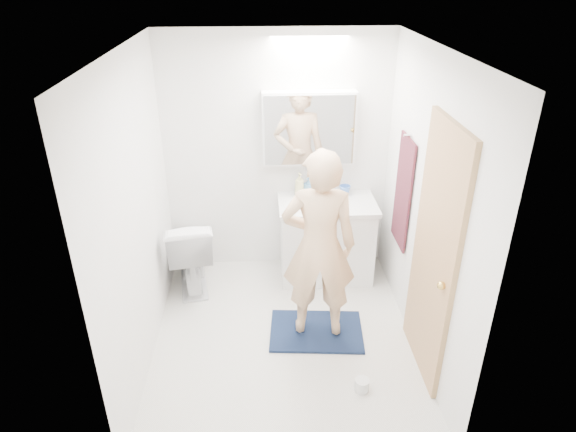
{
  "coord_description": "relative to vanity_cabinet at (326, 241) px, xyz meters",
  "views": [
    {
      "loc": [
        -0.16,
        -3.4,
        2.92
      ],
      "look_at": [
        0.05,
        0.25,
        1.05
      ],
      "focal_mm": 31.36,
      "sensor_mm": 36.0,
      "label": 1
    }
  ],
  "objects": [
    {
      "name": "floor",
      "position": [
        -0.47,
        -0.96,
        -0.39
      ],
      "size": [
        2.5,
        2.5,
        0.0
      ],
      "primitive_type": "plane",
      "color": "silver",
      "rests_on": "ground"
    },
    {
      "name": "toothbrush_cup",
      "position": [
        0.19,
        0.16,
        0.48
      ],
      "size": [
        0.13,
        0.13,
        0.1
      ],
      "primitive_type": "imported",
      "rotation": [
        0.0,
        0.0,
        0.18
      ],
      "color": "#4171C4",
      "rests_on": "countertop"
    },
    {
      "name": "person",
      "position": [
        -0.19,
        -0.92,
        0.48
      ],
      "size": [
        0.63,
        0.45,
        1.65
      ],
      "primitive_type": "imported",
      "rotation": [
        0.0,
        0.0,
        3.06
      ],
      "color": "#DAAE83",
      "rests_on": "bath_rug"
    },
    {
      "name": "medicine_cabinet",
      "position": [
        -0.17,
        0.21,
        1.11
      ],
      "size": [
        0.88,
        0.14,
        0.7
      ],
      "primitive_type": "cube",
      "color": "white",
      "rests_on": "wall_back"
    },
    {
      "name": "mirror_panel",
      "position": [
        -0.17,
        0.13,
        1.11
      ],
      "size": [
        0.84,
        0.01,
        0.66
      ],
      "primitive_type": "cube",
      "color": "silver",
      "rests_on": "medicine_cabinet"
    },
    {
      "name": "wall_back",
      "position": [
        -0.47,
        0.29,
        0.81
      ],
      "size": [
        2.5,
        0.0,
        2.5
      ],
      "primitive_type": "plane",
      "rotation": [
        1.57,
        0.0,
        0.0
      ],
      "color": "white",
      "rests_on": "floor"
    },
    {
      "name": "toilet",
      "position": [
        -1.35,
        -0.11,
        -0.0
      ],
      "size": [
        0.55,
        0.82,
        0.77
      ],
      "primitive_type": "imported",
      "rotation": [
        0.0,
        0.0,
        3.3
      ],
      "color": "white",
      "rests_on": "floor"
    },
    {
      "name": "toilet_paper_roll",
      "position": [
        0.08,
        -1.6,
        -0.34
      ],
      "size": [
        0.11,
        0.11,
        0.1
      ],
      "primitive_type": "cylinder",
      "color": "silver",
      "rests_on": "floor"
    },
    {
      "name": "wall_front",
      "position": [
        -0.47,
        -2.21,
        0.81
      ],
      "size": [
        2.5,
        0.0,
        2.5
      ],
      "primitive_type": "plane",
      "rotation": [
        -1.57,
        0.0,
        0.0
      ],
      "color": "white",
      "rests_on": "floor"
    },
    {
      "name": "door",
      "position": [
        0.61,
        -1.31,
        0.61
      ],
      "size": [
        0.04,
        0.8,
        2.0
      ],
      "primitive_type": "cube",
      "color": "#A38451",
      "rests_on": "wall_right"
    },
    {
      "name": "faucet",
      "position": [
        0.0,
        0.22,
        0.51
      ],
      "size": [
        0.02,
        0.02,
        0.16
      ],
      "primitive_type": "cylinder",
      "color": "silver",
      "rests_on": "countertop"
    },
    {
      "name": "soap_bottle_a",
      "position": [
        -0.26,
        0.15,
        0.56
      ],
      "size": [
        0.12,
        0.12,
        0.25
      ],
      "primitive_type": "imported",
      "rotation": [
        0.0,
        0.0,
        0.26
      ],
      "color": "#C1BD7D",
      "rests_on": "countertop"
    },
    {
      "name": "towel",
      "position": [
        0.6,
        -0.41,
        0.71
      ],
      "size": [
        0.02,
        0.42,
        1.0
      ],
      "primitive_type": "cube",
      "color": "black",
      "rests_on": "wall_right"
    },
    {
      "name": "bath_rug",
      "position": [
        -0.19,
        -0.92,
        -0.38
      ],
      "size": [
        0.84,
        0.62,
        0.02
      ],
      "primitive_type": "cube",
      "rotation": [
        0.0,
        0.0,
        -0.08
      ],
      "color": "#14223E",
      "rests_on": "floor"
    },
    {
      "name": "countertop",
      "position": [
        0.0,
        -0.0,
        0.41
      ],
      "size": [
        0.95,
        0.58,
        0.04
      ],
      "primitive_type": "cube",
      "color": "white",
      "rests_on": "vanity_cabinet"
    },
    {
      "name": "door_knob",
      "position": [
        0.57,
        -1.61,
        0.56
      ],
      "size": [
        0.06,
        0.06,
        0.06
      ],
      "primitive_type": "sphere",
      "color": "gold",
      "rests_on": "door"
    },
    {
      "name": "wall_left",
      "position": [
        -1.57,
        -0.96,
        0.81
      ],
      "size": [
        0.0,
        2.5,
        2.5
      ],
      "primitive_type": "plane",
      "rotation": [
        1.57,
        0.0,
        1.57
      ],
      "color": "white",
      "rests_on": "floor"
    },
    {
      "name": "soap_bottle_b",
      "position": [
        -0.17,
        0.18,
        0.52
      ],
      "size": [
        0.12,
        0.12,
        0.19
      ],
      "primitive_type": "imported",
      "rotation": [
        0.0,
        0.0,
        -0.64
      ],
      "color": "#5790BA",
      "rests_on": "countertop"
    },
    {
      "name": "vanity_cabinet",
      "position": [
        0.0,
        0.0,
        0.0
      ],
      "size": [
        0.9,
        0.55,
        0.78
      ],
      "primitive_type": "cube",
      "color": "white",
      "rests_on": "floor"
    },
    {
      "name": "sink_basin",
      "position": [
        0.0,
        0.03,
        0.45
      ],
      "size": [
        0.36,
        0.36,
        0.03
      ],
      "primitive_type": "cylinder",
      "color": "silver",
      "rests_on": "countertop"
    },
    {
      "name": "ceiling",
      "position": [
        -0.47,
        -0.96,
        2.01
      ],
      "size": [
        2.5,
        2.5,
        0.0
      ],
      "primitive_type": "plane",
      "rotation": [
        3.14,
        0.0,
        0.0
      ],
      "color": "white",
      "rests_on": "floor"
    },
    {
      "name": "wall_right",
      "position": [
        0.63,
        -0.96,
        0.81
      ],
      "size": [
        0.0,
        2.5,
        2.5
      ],
      "primitive_type": "plane",
      "rotation": [
        1.57,
        0.0,
        -1.57
      ],
      "color": "white",
      "rests_on": "floor"
    },
    {
      "name": "towel_hook",
      "position": [
        0.59,
        -0.41,
        1.23
      ],
      "size": [
        0.07,
        0.02,
        0.02
      ],
      "primitive_type": "cylinder",
      "rotation": [
        0.0,
        1.57,
        0.0
      ],
      "color": "silver",
      "rests_on": "wall_right"
    }
  ]
}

